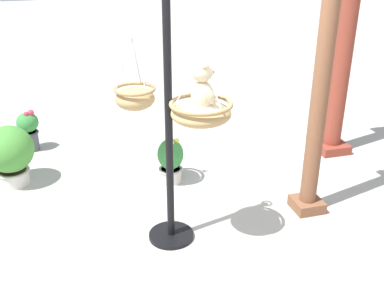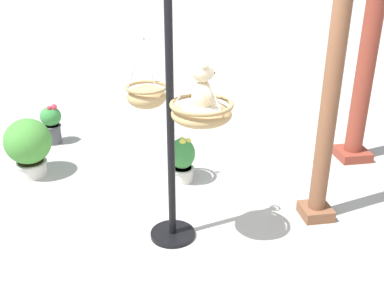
# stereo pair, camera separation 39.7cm
# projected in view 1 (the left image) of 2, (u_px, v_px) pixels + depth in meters

# --- Properties ---
(ground_plane) EXTENTS (40.00, 40.00, 0.00)m
(ground_plane) POSITION_uv_depth(u_px,v_px,m) (187.00, 246.00, 4.39)
(ground_plane) COLOR #ADAAA3
(display_pole_central) EXTENTS (0.44, 0.44, 2.36)m
(display_pole_central) POSITION_uv_depth(u_px,v_px,m) (170.00, 172.00, 4.22)
(display_pole_central) COLOR black
(display_pole_central) RESTS_ON ground
(hanging_basket_with_teddy) EXTENTS (0.55, 0.55, 0.55)m
(hanging_basket_with_teddy) POSITION_uv_depth(u_px,v_px,m) (201.00, 112.00, 3.89)
(hanging_basket_with_teddy) COLOR tan
(teddy_bear) EXTENTS (0.31, 0.27, 0.44)m
(teddy_bear) POSITION_uv_depth(u_px,v_px,m) (204.00, 90.00, 3.82)
(teddy_bear) COLOR beige
(hanging_basket_left_high) EXTENTS (0.45, 0.45, 0.78)m
(hanging_basket_left_high) POSITION_uv_depth(u_px,v_px,m) (135.00, 97.00, 4.90)
(hanging_basket_left_high) COLOR tan
(greenhouse_pillar_right) EXTENTS (0.33, 0.33, 2.98)m
(greenhouse_pillar_right) POSITION_uv_depth(u_px,v_px,m) (322.00, 81.00, 4.39)
(greenhouse_pillar_right) COLOR brown
(greenhouse_pillar_right) RESTS_ON ground
(greenhouse_pillar_far_back) EXTENTS (0.43, 0.43, 2.56)m
(greenhouse_pillar_far_back) POSITION_uv_depth(u_px,v_px,m) (342.00, 63.00, 5.83)
(greenhouse_pillar_far_back) COLOR brown
(greenhouse_pillar_far_back) RESTS_ON ground
(potted_plant_fern_front) EXTENTS (0.56, 0.56, 0.73)m
(potted_plant_fern_front) POSITION_uv_depth(u_px,v_px,m) (10.00, 153.00, 5.33)
(potted_plant_fern_front) COLOR beige
(potted_plant_fern_front) RESTS_ON ground
(potted_plant_tall_leafy) EXTENTS (0.31, 0.31, 0.57)m
(potted_plant_tall_leafy) POSITION_uv_depth(u_px,v_px,m) (171.00, 160.00, 5.43)
(potted_plant_tall_leafy) COLOR beige
(potted_plant_tall_leafy) RESTS_ON ground
(potted_plant_bushy_green) EXTENTS (0.29, 0.29, 0.59)m
(potted_plant_bushy_green) POSITION_uv_depth(u_px,v_px,m) (29.00, 129.00, 6.25)
(potted_plant_bushy_green) COLOR #4C4C51
(potted_plant_bushy_green) RESTS_ON ground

